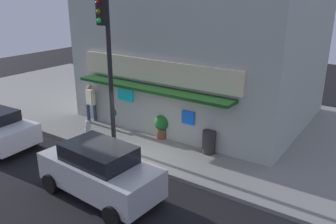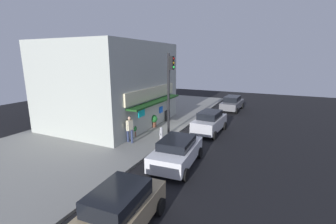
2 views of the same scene
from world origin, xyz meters
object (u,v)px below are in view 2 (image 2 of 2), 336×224
at_px(parked_car_tan, 119,211).
at_px(trash_can, 167,116).
at_px(parked_car_grey, 232,103).
at_px(potted_plant_by_doorway, 154,120).
at_px(fire_hydrant, 161,133).
at_px(potted_plant_by_window, 133,130).
at_px(pedestrian, 130,128).
at_px(traffic_light, 170,84).
at_px(parked_car_white, 177,151).
at_px(parked_car_silver, 210,122).

bearing_deg(parked_car_tan, trash_can, 18.52).
xyz_separation_m(parked_car_tan, parked_car_grey, (21.00, -0.08, -0.01)).
relative_size(trash_can, parked_car_grey, 0.20).
xyz_separation_m(trash_can, potted_plant_by_doorway, (-2.36, 0.15, 0.13)).
distance_m(fire_hydrant, parked_car_grey, 12.69).
relative_size(potted_plant_by_window, parked_car_tan, 0.21).
bearing_deg(pedestrian, fire_hydrant, -47.64).
relative_size(traffic_light, potted_plant_by_window, 6.89).
distance_m(traffic_light, trash_can, 5.10).
distance_m(fire_hydrant, parked_car_white, 4.00).
bearing_deg(traffic_light, parked_car_grey, -14.23).
relative_size(potted_plant_by_doorway, potted_plant_by_window, 1.18).
height_order(potted_plant_by_window, parked_car_white, parked_car_white).
bearing_deg(fire_hydrant, pedestrian, 132.36).
height_order(fire_hydrant, trash_can, trash_can).
bearing_deg(traffic_light, fire_hydrant, 179.03).
height_order(potted_plant_by_window, parked_car_silver, parked_car_silver).
distance_m(pedestrian, parked_car_tan, 8.38).
distance_m(parked_car_silver, parked_car_tan, 11.97).
relative_size(potted_plant_by_doorway, parked_car_tan, 0.25).
height_order(traffic_light, fire_hydrant, traffic_light).
xyz_separation_m(trash_can, parked_car_grey, (7.56, -4.58, 0.22)).
bearing_deg(traffic_light, parked_car_tan, -164.91).
bearing_deg(parked_car_white, pedestrian, 68.88).
height_order(potted_plant_by_window, parked_car_grey, parked_car_grey).
height_order(trash_can, pedestrian, pedestrian).
height_order(traffic_light, parked_car_tan, traffic_light).
relative_size(pedestrian, parked_car_silver, 0.44).
bearing_deg(parked_car_grey, fire_hydrant, 167.22).
height_order(fire_hydrant, parked_car_grey, parked_car_grey).
height_order(parked_car_silver, parked_car_tan, parked_car_silver).
distance_m(trash_can, potted_plant_by_doorway, 2.37).
distance_m(pedestrian, potted_plant_by_doorway, 3.98).
relative_size(traffic_light, parked_car_grey, 1.33).
height_order(trash_can, potted_plant_by_doorway, potted_plant_by_doorway).
relative_size(fire_hydrant, potted_plant_by_window, 1.02).
xyz_separation_m(traffic_light, parked_car_silver, (1.93, -2.60, -3.06)).
relative_size(parked_car_grey, parked_car_white, 1.07).
distance_m(trash_can, potted_plant_by_window, 5.17).
distance_m(potted_plant_by_window, parked_car_white, 5.39).
xyz_separation_m(fire_hydrant, potted_plant_by_window, (-0.35, 2.12, 0.06)).
bearing_deg(parked_car_silver, parked_car_white, 179.03).
bearing_deg(parked_car_silver, traffic_light, 126.65).
bearing_deg(traffic_light, potted_plant_by_doorway, 61.78).
xyz_separation_m(pedestrian, potted_plant_by_doorway, (3.94, 0.29, -0.43)).
relative_size(trash_can, potted_plant_by_doorway, 0.90).
height_order(pedestrian, parked_car_tan, pedestrian).
bearing_deg(potted_plant_by_window, parked_car_silver, -52.16).
bearing_deg(trash_can, parked_car_white, -151.55).
bearing_deg(parked_car_tan, parked_car_white, 2.25).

